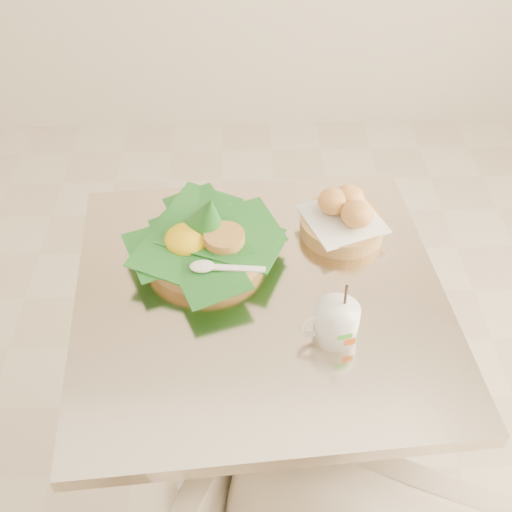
{
  "coord_description": "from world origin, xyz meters",
  "views": [
    {
      "loc": [
        0.09,
        -0.88,
        1.63
      ],
      "look_at": [
        0.11,
        -0.01,
        0.82
      ],
      "focal_mm": 45.0,
      "sensor_mm": 36.0,
      "label": 1
    }
  ],
  "objects_px": {
    "cafe_table": "(260,364)",
    "rice_basket": "(205,239)",
    "bread_basket": "(343,217)",
    "coffee_mug": "(335,322)"
  },
  "relations": [
    {
      "from": "cafe_table",
      "to": "bread_basket",
      "type": "relative_size",
      "value": 3.94
    },
    {
      "from": "cafe_table",
      "to": "bread_basket",
      "type": "xyz_separation_m",
      "value": [
        0.18,
        0.18,
        0.26
      ]
    },
    {
      "from": "rice_basket",
      "to": "coffee_mug",
      "type": "bearing_deg",
      "value": -43.24
    },
    {
      "from": "rice_basket",
      "to": "coffee_mug",
      "type": "xyz_separation_m",
      "value": [
        0.23,
        -0.22,
        -0.0
      ]
    },
    {
      "from": "cafe_table",
      "to": "coffee_mug",
      "type": "height_order",
      "value": "coffee_mug"
    },
    {
      "from": "bread_basket",
      "to": "coffee_mug",
      "type": "distance_m",
      "value": 0.29
    },
    {
      "from": "rice_basket",
      "to": "bread_basket",
      "type": "xyz_separation_m",
      "value": [
        0.29,
        0.06,
        -0.0
      ]
    },
    {
      "from": "cafe_table",
      "to": "coffee_mug",
      "type": "distance_m",
      "value": 0.31
    },
    {
      "from": "cafe_table",
      "to": "rice_basket",
      "type": "distance_m",
      "value": 0.3
    },
    {
      "from": "coffee_mug",
      "to": "bread_basket",
      "type": "bearing_deg",
      "value": 79.95
    }
  ]
}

